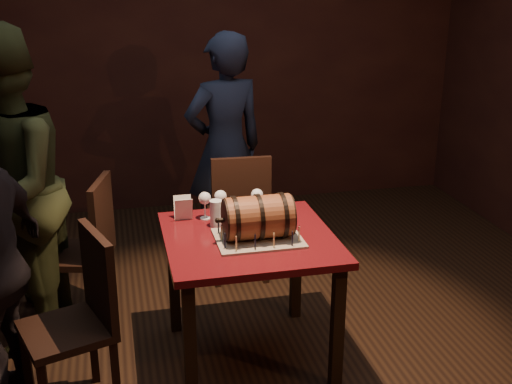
# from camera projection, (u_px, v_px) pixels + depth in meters

# --- Properties ---
(room_shell) EXTENTS (5.04, 5.04, 2.80)m
(room_shell) POSITION_uv_depth(u_px,v_px,m) (245.00, 113.00, 3.28)
(room_shell) COLOR black
(room_shell) RESTS_ON ground
(pub_table) EXTENTS (0.90, 0.90, 0.75)m
(pub_table) POSITION_uv_depth(u_px,v_px,m) (249.00, 254.00, 3.47)
(pub_table) COLOR #440B10
(pub_table) RESTS_ON ground
(cake_board) EXTENTS (0.45, 0.35, 0.01)m
(cake_board) POSITION_uv_depth(u_px,v_px,m) (258.00, 238.00, 3.38)
(cake_board) COLOR gray
(cake_board) RESTS_ON pub_table
(barrel_cake) EXTENTS (0.41, 0.24, 0.24)m
(barrel_cake) POSITION_uv_depth(u_px,v_px,m) (258.00, 217.00, 3.34)
(barrel_cake) COLOR brown
(barrel_cake) RESTS_ON cake_board
(birthday_candles) EXTENTS (0.40, 0.30, 0.09)m
(birthday_candles) POSITION_uv_depth(u_px,v_px,m) (258.00, 230.00, 3.37)
(birthday_candles) COLOR #F3DA91
(birthday_candles) RESTS_ON cake_board
(wine_glass_left) EXTENTS (0.07, 0.07, 0.16)m
(wine_glass_left) POSITION_uv_depth(u_px,v_px,m) (205.00, 199.00, 3.62)
(wine_glass_left) COLOR silver
(wine_glass_left) RESTS_ON pub_table
(wine_glass_mid) EXTENTS (0.07, 0.07, 0.16)m
(wine_glass_mid) POSITION_uv_depth(u_px,v_px,m) (221.00, 198.00, 3.65)
(wine_glass_mid) COLOR silver
(wine_glass_mid) RESTS_ON pub_table
(wine_glass_right) EXTENTS (0.07, 0.07, 0.16)m
(wine_glass_right) POSITION_uv_depth(u_px,v_px,m) (257.00, 196.00, 3.67)
(wine_glass_right) COLOR silver
(wine_glass_right) RESTS_ON pub_table
(pint_of_ale) EXTENTS (0.07, 0.07, 0.15)m
(pint_of_ale) POSITION_uv_depth(u_px,v_px,m) (216.00, 214.00, 3.54)
(pint_of_ale) COLOR silver
(pint_of_ale) RESTS_ON pub_table
(menu_card) EXTENTS (0.10, 0.05, 0.13)m
(menu_card) POSITION_uv_depth(u_px,v_px,m) (183.00, 209.00, 3.63)
(menu_card) COLOR white
(menu_card) RESTS_ON pub_table
(chair_back) EXTENTS (0.42, 0.42, 0.93)m
(chair_back) POSITION_uv_depth(u_px,v_px,m) (239.00, 210.00, 4.42)
(chair_back) COLOR black
(chair_back) RESTS_ON ground
(chair_left_rear) EXTENTS (0.49, 0.49, 0.93)m
(chair_left_rear) POSITION_uv_depth(u_px,v_px,m) (88.00, 244.00, 3.88)
(chair_left_rear) COLOR black
(chair_left_rear) RESTS_ON ground
(chair_left_front) EXTENTS (0.51, 0.51, 0.93)m
(chair_left_front) POSITION_uv_depth(u_px,v_px,m) (81.00, 314.00, 3.11)
(chair_left_front) COLOR black
(chair_left_front) RESTS_ON ground
(person_back) EXTENTS (0.70, 0.55, 1.70)m
(person_back) POSITION_uv_depth(u_px,v_px,m) (225.00, 149.00, 4.71)
(person_back) COLOR #1A2135
(person_back) RESTS_ON ground
(person_left_rear) EXTENTS (0.81, 0.98, 1.84)m
(person_left_rear) POSITION_uv_depth(u_px,v_px,m) (6.00, 192.00, 3.58)
(person_left_rear) COLOR #31371B
(person_left_rear) RESTS_ON ground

